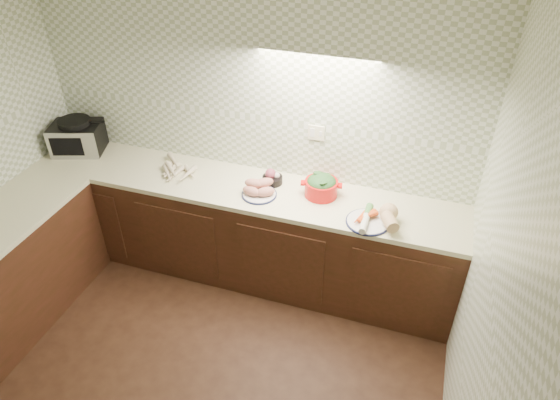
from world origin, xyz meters
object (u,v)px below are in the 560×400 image
(sweet_potato_plate, at_px, (259,189))
(dutch_oven, at_px, (321,186))
(toaster_oven, at_px, (77,136))
(parsnip_pile, at_px, (180,170))
(veg_plate, at_px, (378,216))
(onion_bowl, at_px, (272,178))

(sweet_potato_plate, relative_size, dutch_oven, 0.86)
(toaster_oven, bearing_deg, parsnip_pile, -22.51)
(sweet_potato_plate, bearing_deg, toaster_oven, 175.08)
(toaster_oven, xyz_separation_m, veg_plate, (2.69, -0.21, -0.09))
(parsnip_pile, xyz_separation_m, onion_bowl, (0.77, 0.11, 0.02))
(toaster_oven, distance_m, dutch_oven, 2.22)
(toaster_oven, relative_size, parsnip_pile, 1.36)
(parsnip_pile, bearing_deg, onion_bowl, 7.93)
(parsnip_pile, distance_m, dutch_oven, 1.19)
(dutch_oven, xyz_separation_m, veg_plate, (0.48, -0.20, -0.03))
(toaster_oven, distance_m, onion_bowl, 1.80)
(veg_plate, bearing_deg, parsnip_pile, 175.27)
(toaster_oven, xyz_separation_m, sweet_potato_plate, (1.76, -0.15, -0.09))
(onion_bowl, relative_size, veg_plate, 0.40)
(sweet_potato_plate, xyz_separation_m, dutch_oven, (0.46, 0.14, 0.04))
(sweet_potato_plate, bearing_deg, dutch_oven, 17.37)
(toaster_oven, xyz_separation_m, parsnip_pile, (1.03, -0.07, -0.11))
(sweet_potato_plate, relative_size, onion_bowl, 1.71)
(sweet_potato_plate, distance_m, onion_bowl, 0.19)
(parsnip_pile, xyz_separation_m, sweet_potato_plate, (0.72, -0.08, 0.02))
(toaster_oven, relative_size, sweet_potato_plate, 1.81)
(toaster_oven, relative_size, dutch_oven, 1.55)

